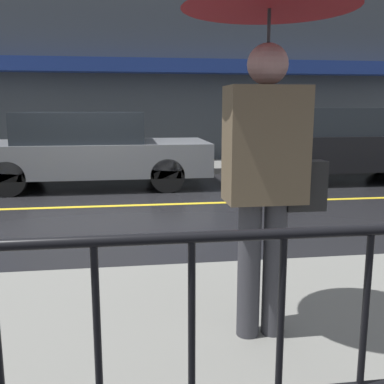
% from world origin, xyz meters
% --- Properties ---
extents(ground_plane, '(80.00, 80.00, 0.00)m').
position_xyz_m(ground_plane, '(0.00, 0.00, 0.00)').
color(ground_plane, black).
extents(sidewalk_near, '(28.00, 2.84, 0.14)m').
position_xyz_m(sidewalk_near, '(0.00, -4.61, 0.07)').
color(sidewalk_near, slate).
rests_on(sidewalk_near, ground_plane).
extents(sidewalk_far, '(28.00, 1.94, 0.14)m').
position_xyz_m(sidewalk_far, '(0.00, 4.16, 0.07)').
color(sidewalk_far, slate).
rests_on(sidewalk_far, ground_plane).
extents(lane_marking, '(25.20, 0.12, 0.01)m').
position_xyz_m(lane_marking, '(0.00, 0.00, 0.00)').
color(lane_marking, gold).
rests_on(lane_marking, ground_plane).
extents(building_storefront, '(28.00, 0.85, 5.86)m').
position_xyz_m(building_storefront, '(0.00, 5.26, 2.91)').
color(building_storefront, '#383D42').
rests_on(building_storefront, ground_plane).
extents(pedestrian, '(0.99, 0.99, 2.17)m').
position_xyz_m(pedestrian, '(1.20, -4.54, 1.79)').
color(pedestrian, '#333338').
rests_on(pedestrian, sidewalk_near).
extents(car_grey, '(4.51, 1.93, 1.45)m').
position_xyz_m(car_grey, '(-0.34, 1.93, 0.74)').
color(car_grey, slate).
rests_on(car_grey, ground_plane).
extents(car_black, '(4.61, 1.81, 1.53)m').
position_xyz_m(car_black, '(4.87, 1.93, 0.78)').
color(car_black, black).
rests_on(car_black, ground_plane).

